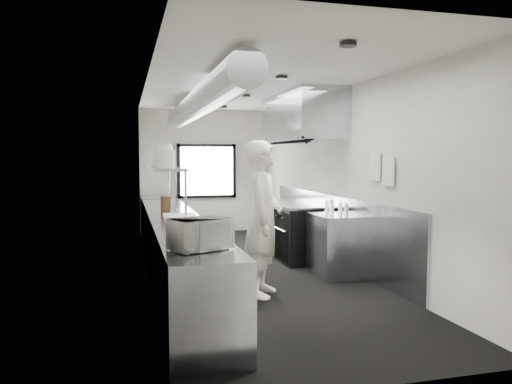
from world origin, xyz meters
TOP-DOWN VIEW (x-y plane):
  - floor at (0.00, 0.00)m, footprint 3.00×8.00m
  - ceiling at (0.00, 0.00)m, footprint 3.00×8.00m
  - wall_back at (0.00, 4.00)m, footprint 3.00×0.02m
  - wall_front at (0.00, -4.00)m, footprint 3.00×0.02m
  - wall_left at (-1.50, 0.00)m, footprint 0.02×8.00m
  - wall_right at (1.50, 0.00)m, footprint 0.02×8.00m
  - wall_cladding at (1.48, 0.30)m, footprint 0.03×5.50m
  - hvac_duct at (-0.70, 0.40)m, footprint 0.40×6.40m
  - service_window at (0.00, 3.96)m, footprint 1.36×0.05m
  - exhaust_hood at (1.10, 0.70)m, footprint 0.81×2.20m
  - prep_counter at (-1.15, -0.50)m, footprint 0.70×6.00m
  - pass_shelf at (-1.19, 1.00)m, footprint 0.45×3.00m
  - range at (1.04, 0.70)m, footprint 0.88×1.60m
  - bottle_station at (1.15, -0.70)m, footprint 0.65×0.80m
  - far_work_table at (-1.15, 3.20)m, footprint 0.70×1.20m
  - notice_sheet_a at (1.47, -1.20)m, footprint 0.02×0.28m
  - notice_sheet_b at (1.47, -1.55)m, footprint 0.02×0.28m
  - line_cook at (-0.15, -1.38)m, footprint 0.71×0.83m
  - microwave at (-1.16, -2.86)m, footprint 0.58×0.52m
  - deli_tub_a at (-1.34, -2.63)m, footprint 0.17×0.17m
  - deli_tub_b at (-1.29, -2.21)m, footprint 0.19×0.19m
  - newspaper at (-0.96, -1.87)m, footprint 0.38×0.46m
  - small_plate at (-1.03, -1.57)m, footprint 0.20×0.20m
  - pastry at (-1.03, -1.57)m, footprint 0.09×0.09m
  - cutting_board at (-1.08, -0.35)m, footprint 0.47×0.62m
  - knife_block at (-1.23, 0.22)m, footprint 0.13×0.23m
  - plate_stack_a at (-1.20, 0.13)m, footprint 0.30×0.30m
  - plate_stack_b at (-1.20, 0.69)m, footprint 0.29×0.29m
  - plate_stack_c at (-1.17, 1.19)m, footprint 0.31×0.31m
  - plate_stack_d at (-1.22, 1.64)m, footprint 0.30×0.30m
  - squeeze_bottle_a at (1.13, -1.03)m, footprint 0.07×0.07m
  - squeeze_bottle_b at (1.13, -0.86)m, footprint 0.07×0.07m
  - squeeze_bottle_c at (1.06, -0.68)m, footprint 0.08×0.08m
  - squeeze_bottle_d at (1.13, -0.54)m, footprint 0.09×0.09m
  - squeeze_bottle_e at (1.11, -0.41)m, footprint 0.06×0.06m

SIDE VIEW (x-z plane):
  - floor at x=0.00m, z-range -0.01..0.01m
  - prep_counter at x=-1.15m, z-range 0.00..0.90m
  - bottle_station at x=1.15m, z-range 0.00..0.90m
  - far_work_table at x=-1.15m, z-range 0.00..0.90m
  - range at x=1.04m, z-range 0.00..0.94m
  - wall_cladding at x=1.48m, z-range 0.00..1.10m
  - newspaper at x=-0.96m, z-range 0.90..0.91m
  - small_plate at x=-1.03m, z-range 0.90..0.91m
  - cutting_board at x=-1.08m, z-range 0.90..0.92m
  - deli_tub_a at x=-1.34m, z-range 0.90..1.00m
  - deli_tub_b at x=-1.29m, z-range 0.90..1.00m
  - pastry at x=-1.03m, z-range 0.91..1.01m
  - line_cook at x=-0.15m, z-range 0.00..1.94m
  - squeeze_bottle_e at x=1.11m, z-range 0.90..1.07m
  - squeeze_bottle_a at x=1.13m, z-range 0.90..1.08m
  - squeeze_bottle_b at x=1.13m, z-range 0.90..1.08m
  - squeeze_bottle_c at x=1.06m, z-range 0.90..1.09m
  - squeeze_bottle_d at x=1.13m, z-range 0.90..1.10m
  - knife_block at x=-1.23m, z-range 0.90..1.14m
  - microwave at x=-1.16m, z-range 0.90..1.19m
  - service_window at x=0.00m, z-range 0.77..2.02m
  - wall_back at x=0.00m, z-range 0.00..2.80m
  - wall_front at x=0.00m, z-range 0.00..2.80m
  - wall_left at x=-1.50m, z-range 0.00..2.80m
  - wall_right at x=1.50m, z-range 0.00..2.80m
  - pass_shelf at x=-1.19m, z-range 1.20..1.88m
  - notice_sheet_b at x=1.47m, z-range 1.36..1.74m
  - notice_sheet_a at x=1.47m, z-range 1.41..1.79m
  - plate_stack_a at x=-1.20m, z-range 1.57..1.83m
  - plate_stack_b at x=-1.20m, z-range 1.57..1.89m
  - plate_stack_d at x=-1.22m, z-range 1.57..1.92m
  - plate_stack_c at x=-1.17m, z-range 1.57..1.95m
  - exhaust_hood at x=1.10m, z-range 1.95..2.83m
  - hvac_duct at x=-0.70m, z-range 2.35..2.75m
  - ceiling at x=0.00m, z-range 2.79..2.80m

